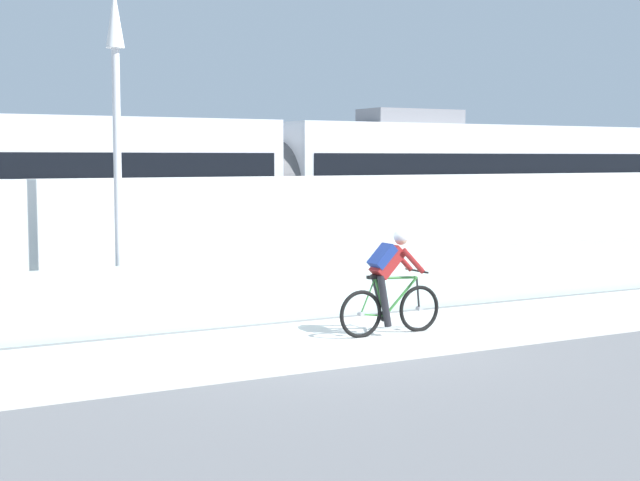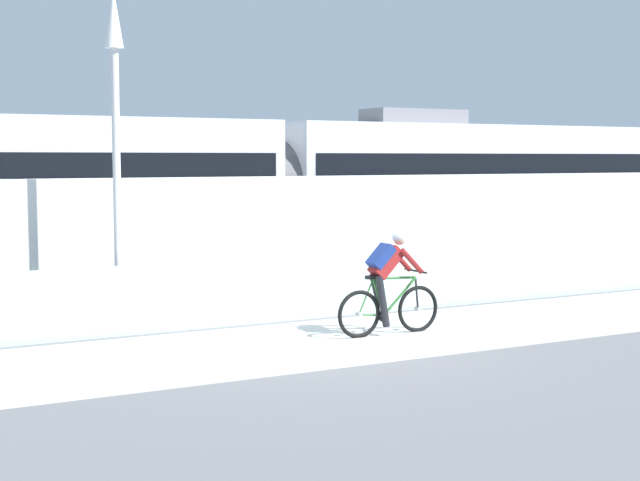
# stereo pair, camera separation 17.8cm
# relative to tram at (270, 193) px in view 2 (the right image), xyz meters

# --- Properties ---
(ground_plane) EXTENTS (200.00, 200.00, 0.00)m
(ground_plane) POSITION_rel_tram_xyz_m (-2.47, -6.85, -1.89)
(ground_plane) COLOR slate
(bike_path_deck) EXTENTS (32.00, 3.20, 0.01)m
(bike_path_deck) POSITION_rel_tram_xyz_m (-2.47, -6.85, -1.89)
(bike_path_deck) COLOR beige
(bike_path_deck) RESTS_ON ground
(glass_parapet) EXTENTS (32.00, 0.05, 1.07)m
(glass_parapet) POSITION_rel_tram_xyz_m (-2.47, -5.00, -1.36)
(glass_parapet) COLOR #ADC6C1
(glass_parapet) RESTS_ON ground
(concrete_barrier_wall) EXTENTS (32.00, 0.36, 2.33)m
(concrete_barrier_wall) POSITION_rel_tram_xyz_m (-2.47, -3.20, -0.73)
(concrete_barrier_wall) COLOR silver
(concrete_barrier_wall) RESTS_ON ground
(tram_rail_near) EXTENTS (32.00, 0.08, 0.01)m
(tram_rail_near) POSITION_rel_tram_xyz_m (-2.47, -0.72, -1.89)
(tram_rail_near) COLOR #595654
(tram_rail_near) RESTS_ON ground
(tram_rail_far) EXTENTS (32.00, 0.08, 0.01)m
(tram_rail_far) POSITION_rel_tram_xyz_m (-2.47, 0.72, -1.89)
(tram_rail_far) COLOR #595654
(tram_rail_far) RESTS_ON ground
(tram) EXTENTS (22.56, 2.54, 3.81)m
(tram) POSITION_rel_tram_xyz_m (0.00, 0.00, 0.00)
(tram) COLOR silver
(tram) RESTS_ON ground
(cyclist_on_bike) EXTENTS (1.77, 0.58, 1.61)m
(cyclist_on_bike) POSITION_rel_tram_xyz_m (-1.28, -6.85, -1.09)
(cyclist_on_bike) COLOR black
(cyclist_on_bike) RESTS_ON ground
(lamp_post_antenna) EXTENTS (0.28, 0.28, 5.20)m
(lamp_post_antenna) POSITION_rel_tram_xyz_m (-4.78, -4.70, 1.40)
(lamp_post_antenna) COLOR gray
(lamp_post_antenna) RESTS_ON ground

